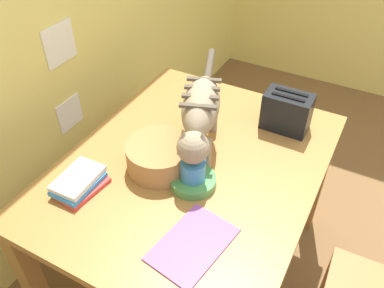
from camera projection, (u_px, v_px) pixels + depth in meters
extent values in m
cube|color=white|center=(70.00, 114.00, 1.98)|extent=(0.16, 0.01, 0.16)
cube|color=white|center=(60.00, 44.00, 1.77)|extent=(0.18, 0.01, 0.18)
cube|color=olive|center=(192.00, 166.00, 1.60)|extent=(1.22, 0.97, 0.03)
cube|color=olive|center=(192.00, 176.00, 1.64)|extent=(1.14, 0.89, 0.07)
cube|color=olive|center=(317.00, 180.00, 2.06)|extent=(0.07, 0.07, 0.70)
cube|color=olive|center=(33.00, 281.00, 1.62)|extent=(0.07, 0.07, 0.70)
cube|color=olive|center=(172.00, 131.00, 2.37)|extent=(0.07, 0.07, 0.70)
ellipsoid|color=gray|center=(201.00, 106.00, 1.53)|extent=(0.38, 0.25, 0.16)
cube|color=#4F4537|center=(204.00, 80.00, 1.56)|extent=(0.07, 0.14, 0.01)
cube|color=#4F4537|center=(202.00, 88.00, 1.51)|extent=(0.07, 0.14, 0.01)
cube|color=#4F4537|center=(200.00, 97.00, 1.47)|extent=(0.07, 0.14, 0.01)
cube|color=#4F4537|center=(198.00, 106.00, 1.42)|extent=(0.07, 0.14, 0.01)
cylinder|color=gray|center=(207.00, 154.00, 1.52)|extent=(0.04, 0.04, 0.14)
cylinder|color=gray|center=(186.00, 152.00, 1.53)|extent=(0.04, 0.04, 0.14)
cylinder|color=gray|center=(213.00, 117.00, 1.71)|extent=(0.04, 0.04, 0.14)
cylinder|color=gray|center=(195.00, 115.00, 1.72)|extent=(0.04, 0.04, 0.14)
sphere|color=gray|center=(193.00, 147.00, 1.39)|extent=(0.12, 0.12, 0.12)
cone|color=gray|center=(203.00, 137.00, 1.35)|extent=(0.04, 0.04, 0.05)
cone|color=gray|center=(184.00, 135.00, 1.36)|extent=(0.04, 0.04, 0.05)
cylinder|color=#4F4537|center=(209.00, 67.00, 1.73)|extent=(0.21, 0.10, 0.08)
cylinder|color=#478B47|center=(193.00, 181.00, 1.49)|extent=(0.18, 0.18, 0.03)
cylinder|color=#3980C1|center=(193.00, 170.00, 1.46)|extent=(0.09, 0.09, 0.08)
torus|color=#3980C1|center=(200.00, 159.00, 1.49)|extent=(0.06, 0.01, 0.06)
cube|color=#87499C|center=(193.00, 244.00, 1.29)|extent=(0.31, 0.23, 0.01)
cube|color=#D63B37|center=(82.00, 188.00, 1.48)|extent=(0.20, 0.14, 0.02)
cube|color=#3180CC|center=(78.00, 184.00, 1.47)|extent=(0.19, 0.12, 0.02)
cube|color=silver|center=(78.00, 178.00, 1.46)|extent=(0.19, 0.13, 0.02)
cylinder|color=#A67543|center=(160.00, 156.00, 1.54)|extent=(0.26, 0.26, 0.11)
cylinder|color=#4A341E|center=(160.00, 155.00, 1.54)|extent=(0.21, 0.21, 0.09)
cube|color=black|center=(287.00, 112.00, 1.72)|extent=(0.12, 0.20, 0.17)
cube|color=black|center=(288.00, 97.00, 1.64)|extent=(0.02, 0.14, 0.01)
cube|color=black|center=(292.00, 92.00, 1.67)|extent=(0.02, 0.14, 0.01)
cube|color=#996735|center=(326.00, 285.00, 1.76)|extent=(0.04, 0.04, 0.41)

